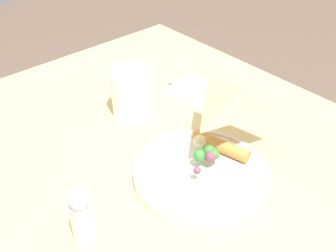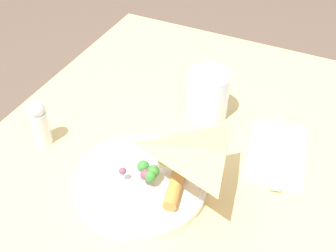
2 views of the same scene
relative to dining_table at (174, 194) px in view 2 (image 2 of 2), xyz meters
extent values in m
cube|color=#DBB770|center=(0.00, 0.00, 0.10)|extent=(0.97, 0.75, 0.03)
cube|color=#4C3823|center=(0.44, -0.33, -0.26)|extent=(0.06, 0.06, 0.69)
cube|color=#4C3823|center=(0.44, 0.33, -0.26)|extent=(0.06, 0.06, 0.69)
cylinder|color=silver|center=(-0.09, 0.02, 0.12)|extent=(0.24, 0.24, 0.02)
torus|color=silver|center=(-0.09, 0.02, 0.13)|extent=(0.23, 0.23, 0.01)
pyramid|color=#E0B266|center=(-0.10, 0.04, 0.14)|extent=(0.15, 0.18, 0.02)
cylinder|color=#C68942|center=(-0.08, -0.04, 0.14)|extent=(0.12, 0.05, 0.02)
sphere|color=#7A4256|center=(-0.11, 0.05, 0.16)|extent=(0.01, 0.01, 0.01)
sphere|color=#EFDB93|center=(-0.06, -0.01, 0.16)|extent=(0.02, 0.02, 0.02)
sphere|color=#388433|center=(-0.10, 0.00, 0.16)|extent=(0.02, 0.02, 0.02)
sphere|color=#388433|center=(-0.09, 0.00, 0.16)|extent=(0.02, 0.02, 0.02)
sphere|color=#388433|center=(-0.08, 0.02, 0.16)|extent=(0.02, 0.02, 0.02)
sphere|color=#7A4256|center=(-0.10, 0.01, 0.16)|extent=(0.02, 0.02, 0.02)
cylinder|color=white|center=(0.15, -0.01, 0.17)|extent=(0.09, 0.09, 0.10)
cylinder|color=#F4CC66|center=(0.15, -0.01, 0.15)|extent=(0.08, 0.08, 0.07)
torus|color=white|center=(0.15, -0.01, 0.22)|extent=(0.09, 0.09, 0.00)
cube|color=silver|center=(0.09, -0.18, 0.12)|extent=(0.19, 0.13, 0.00)
cube|color=#B2B2B7|center=(0.03, -0.19, 0.12)|extent=(0.08, 0.04, 0.01)
cube|color=silver|center=(0.13, -0.17, 0.12)|extent=(0.13, 0.04, 0.00)
ellipsoid|color=silver|center=(0.19, -0.16, 0.12)|extent=(0.02, 0.02, 0.00)
cylinder|color=silver|center=(-0.07, 0.25, 0.15)|extent=(0.03, 0.03, 0.07)
sphere|color=silver|center=(-0.07, 0.25, 0.20)|extent=(0.03, 0.03, 0.03)
camera|label=1|loc=(-0.47, 0.44, 0.63)|focal=45.00mm
camera|label=2|loc=(-0.52, -0.24, 0.70)|focal=45.00mm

